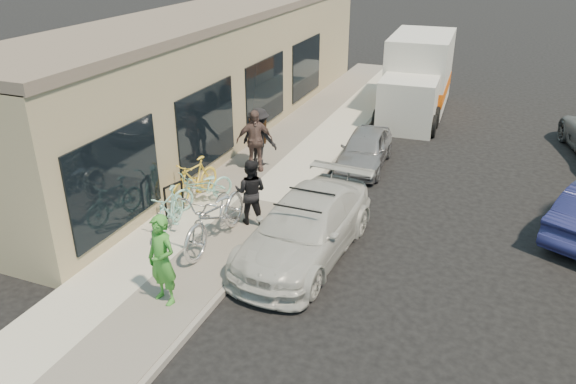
% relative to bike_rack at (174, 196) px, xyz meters
% --- Properties ---
extents(ground, '(120.00, 120.00, 0.00)m').
position_rel_bike_rack_xyz_m(ground, '(3.04, -1.46, -0.66)').
color(ground, black).
rests_on(ground, ground).
extents(sidewalk, '(3.00, 34.00, 0.15)m').
position_rel_bike_rack_xyz_m(sidewalk, '(1.04, 1.54, -0.58)').
color(sidewalk, '#BCB8A9').
rests_on(sidewalk, ground).
extents(curb, '(0.12, 34.00, 0.13)m').
position_rel_bike_rack_xyz_m(curb, '(2.59, 1.54, -0.59)').
color(curb, gray).
rests_on(curb, ground).
extents(storefront, '(3.60, 20.00, 4.22)m').
position_rel_bike_rack_xyz_m(storefront, '(-2.20, 6.53, 1.47)').
color(storefront, tan).
rests_on(storefront, ground).
extents(bike_rack, '(0.22, 0.58, 0.84)m').
position_rel_bike_rack_xyz_m(bike_rack, '(0.00, 0.00, 0.00)').
color(bike_rack, black).
rests_on(bike_rack, sidewalk).
extents(sandwich_board, '(0.69, 0.70, 0.90)m').
position_rel_bike_rack_xyz_m(sandwich_board, '(-0.26, 5.45, -0.05)').
color(sandwich_board, '#321E0E').
rests_on(sandwich_board, sidewalk).
extents(sedan_white, '(2.20, 4.77, 1.39)m').
position_rel_bike_rack_xyz_m(sedan_white, '(3.56, -0.32, 0.02)').
color(sedan_white, silver).
rests_on(sedan_white, ground).
extents(sedan_silver, '(1.52, 3.38, 1.12)m').
position_rel_bike_rack_xyz_m(sedan_silver, '(3.45, 5.17, -0.10)').
color(sedan_silver, gray).
rests_on(sedan_silver, ground).
extents(moving_truck, '(2.52, 6.05, 2.92)m').
position_rel_bike_rack_xyz_m(moving_truck, '(3.81, 11.47, 0.64)').
color(moving_truck, silver).
rests_on(moving_truck, ground).
extents(tandem_bike, '(0.93, 2.60, 1.36)m').
position_rel_bike_rack_xyz_m(tandem_bike, '(1.63, -0.82, 0.17)').
color(tandem_bike, silver).
rests_on(tandem_bike, sidewalk).
extents(woman_rider, '(0.75, 0.60, 1.80)m').
position_rel_bike_rack_xyz_m(woman_rider, '(1.77, -3.12, 0.39)').
color(woman_rider, green).
rests_on(woman_rider, sidewalk).
extents(man_standing, '(0.88, 0.74, 1.61)m').
position_rel_bike_rack_xyz_m(man_standing, '(1.92, 0.36, 0.30)').
color(man_standing, black).
rests_on(man_standing, sidewalk).
extents(cruiser_bike_a, '(0.81, 1.78, 1.03)m').
position_rel_bike_rack_xyz_m(cruiser_bike_a, '(0.35, -0.75, 0.01)').
color(cruiser_bike_a, '#8CD1C2').
rests_on(cruiser_bike_a, sidewalk).
extents(cruiser_bike_b, '(1.38, 1.89, 0.94)m').
position_rel_bike_rack_xyz_m(cruiser_bike_b, '(0.37, 0.76, -0.04)').
color(cruiser_bike_b, '#8CD1C2').
rests_on(cruiser_bike_b, sidewalk).
extents(cruiser_bike_c, '(0.80, 1.85, 1.07)m').
position_rel_bike_rack_xyz_m(cruiser_bike_c, '(-0.01, 1.03, 0.03)').
color(cruiser_bike_c, yellow).
rests_on(cruiser_bike_c, sidewalk).
extents(bystander_a, '(1.19, 0.77, 1.74)m').
position_rel_bike_rack_xyz_m(bystander_a, '(0.57, 3.78, 0.36)').
color(bystander_a, black).
rests_on(bystander_a, sidewalk).
extents(bystander_b, '(1.13, 0.97, 1.81)m').
position_rel_bike_rack_xyz_m(bystander_b, '(0.62, 3.36, 0.40)').
color(bystander_b, brown).
rests_on(bystander_b, sidewalk).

